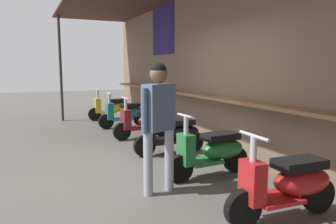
{
  "coord_description": "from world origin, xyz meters",
  "views": [
    {
      "loc": [
        4.62,
        -1.47,
        1.62
      ],
      "look_at": [
        -1.0,
        1.09,
        0.76
      ],
      "focal_mm": 34.14,
      "sensor_mm": 36.0,
      "label": 1
    }
  ],
  "objects_px": {
    "scooter_red": "(290,184)",
    "scooter_green": "(214,151)",
    "scooter_black": "(174,134)",
    "scooter_yellow": "(114,108)",
    "scooter_maroon": "(146,121)",
    "scooter_teal": "(127,113)",
    "shopper_browsing": "(159,114)"
  },
  "relations": [
    {
      "from": "scooter_red",
      "to": "scooter_green",
      "type": "bearing_deg",
      "value": -86.65
    },
    {
      "from": "scooter_green",
      "to": "scooter_red",
      "type": "xyz_separation_m",
      "value": [
        1.5,
        -0.0,
        0.0
      ]
    },
    {
      "from": "scooter_black",
      "to": "scooter_red",
      "type": "height_order",
      "value": "same"
    },
    {
      "from": "scooter_yellow",
      "to": "scooter_black",
      "type": "bearing_deg",
      "value": 94.53
    },
    {
      "from": "scooter_maroon",
      "to": "scooter_black",
      "type": "height_order",
      "value": "same"
    },
    {
      "from": "scooter_yellow",
      "to": "scooter_teal",
      "type": "xyz_separation_m",
      "value": [
        1.37,
        0.0,
        0.0
      ]
    },
    {
      "from": "scooter_red",
      "to": "shopper_browsing",
      "type": "bearing_deg",
      "value": -47.99
    },
    {
      "from": "scooter_green",
      "to": "shopper_browsing",
      "type": "distance_m",
      "value": 1.22
    },
    {
      "from": "scooter_yellow",
      "to": "scooter_maroon",
      "type": "distance_m",
      "value": 2.85
    },
    {
      "from": "scooter_teal",
      "to": "scooter_green",
      "type": "xyz_separation_m",
      "value": [
        4.38,
        0.0,
        0.0
      ]
    },
    {
      "from": "scooter_green",
      "to": "scooter_red",
      "type": "height_order",
      "value": "same"
    },
    {
      "from": "scooter_maroon",
      "to": "scooter_black",
      "type": "xyz_separation_m",
      "value": [
        1.52,
        0.0,
        0.0
      ]
    },
    {
      "from": "scooter_teal",
      "to": "scooter_green",
      "type": "distance_m",
      "value": 4.38
    },
    {
      "from": "scooter_maroon",
      "to": "scooter_green",
      "type": "bearing_deg",
      "value": 86.36
    },
    {
      "from": "scooter_teal",
      "to": "scooter_red",
      "type": "height_order",
      "value": "same"
    },
    {
      "from": "scooter_red",
      "to": "shopper_browsing",
      "type": "height_order",
      "value": "shopper_browsing"
    },
    {
      "from": "scooter_maroon",
      "to": "scooter_black",
      "type": "relative_size",
      "value": 1.0
    },
    {
      "from": "scooter_black",
      "to": "shopper_browsing",
      "type": "bearing_deg",
      "value": 60.66
    },
    {
      "from": "scooter_maroon",
      "to": "scooter_red",
      "type": "relative_size",
      "value": 1.0
    },
    {
      "from": "scooter_yellow",
      "to": "scooter_red",
      "type": "relative_size",
      "value": 1.0
    },
    {
      "from": "scooter_red",
      "to": "scooter_maroon",
      "type": "bearing_deg",
      "value": -86.65
    },
    {
      "from": "scooter_yellow",
      "to": "scooter_black",
      "type": "distance_m",
      "value": 4.37
    },
    {
      "from": "scooter_maroon",
      "to": "shopper_browsing",
      "type": "relative_size",
      "value": 0.83
    },
    {
      "from": "scooter_maroon",
      "to": "scooter_red",
      "type": "bearing_deg",
      "value": 86.35
    },
    {
      "from": "scooter_yellow",
      "to": "scooter_black",
      "type": "height_order",
      "value": "same"
    },
    {
      "from": "scooter_teal",
      "to": "scooter_yellow",
      "type": "bearing_deg",
      "value": -92.95
    },
    {
      "from": "scooter_green",
      "to": "shopper_browsing",
      "type": "bearing_deg",
      "value": 11.43
    },
    {
      "from": "scooter_teal",
      "to": "scooter_green",
      "type": "bearing_deg",
      "value": 87.04
    },
    {
      "from": "scooter_teal",
      "to": "shopper_browsing",
      "type": "xyz_separation_m",
      "value": [
        4.64,
        -1.0,
        0.66
      ]
    },
    {
      "from": "scooter_maroon",
      "to": "shopper_browsing",
      "type": "xyz_separation_m",
      "value": [
        3.16,
        -1.0,
        0.66
      ]
    },
    {
      "from": "scooter_maroon",
      "to": "scooter_yellow",
      "type": "bearing_deg",
      "value": -93.64
    },
    {
      "from": "scooter_teal",
      "to": "scooter_maroon",
      "type": "height_order",
      "value": "same"
    }
  ]
}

